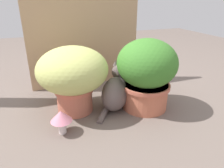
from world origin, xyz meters
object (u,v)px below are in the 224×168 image
mushroom_ornament_pink (61,117)px  leafy_planter (146,72)px  grass_planter (73,74)px  cat (116,91)px

mushroom_ornament_pink → leafy_planter: bearing=10.6°
grass_planter → mushroom_ornament_pink: 0.29m
cat → mushroom_ornament_pink: cat is taller
leafy_planter → cat: (-0.19, 0.06, -0.13)m
grass_planter → leafy_planter: (0.45, -0.11, -0.00)m
leafy_planter → grass_planter: bearing=166.0°
leafy_planter → cat: size_ratio=1.46×
leafy_planter → cat: bearing=162.5°
mushroom_ornament_pink → grass_planter: bearing=62.4°
grass_planter → mushroom_ornament_pink: grass_planter is taller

